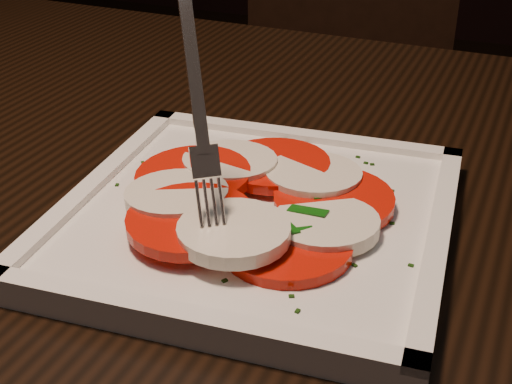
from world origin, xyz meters
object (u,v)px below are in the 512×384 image
(table, at_px, (229,263))
(chair, at_px, (340,80))
(plate, at_px, (256,219))
(fork, at_px, (193,88))

(table, bearing_deg, chair, 98.88)
(plate, distance_m, fork, 0.11)
(table, height_order, chair, chair)
(table, distance_m, plate, 0.15)
(plate, height_order, fork, fork)
(fork, bearing_deg, table, 65.88)
(chair, distance_m, fork, 0.98)
(table, relative_size, chair, 1.30)
(chair, height_order, fork, fork)
(table, relative_size, fork, 8.03)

